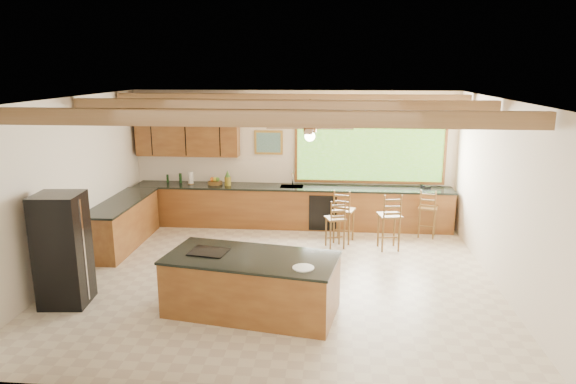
{
  "coord_description": "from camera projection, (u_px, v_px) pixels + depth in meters",
  "views": [
    {
      "loc": [
        0.9,
        -8.11,
        3.49
      ],
      "look_at": [
        0.1,
        0.8,
        1.31
      ],
      "focal_mm": 32.0,
      "sensor_mm": 36.0,
      "label": 1
    }
  ],
  "objects": [
    {
      "name": "bar_stool_d",
      "position": [
        390.0,
        217.0,
        9.9
      ],
      "size": [
        0.48,
        0.48,
        1.14
      ],
      "rotation": [
        0.0,
        0.0,
        0.18
      ],
      "color": "brown",
      "rests_on": "ground"
    },
    {
      "name": "bar_stool_b",
      "position": [
        344.0,
        211.0,
        10.34
      ],
      "size": [
        0.5,
        0.5,
        1.11
      ],
      "rotation": [
        0.0,
        0.0,
        -0.29
      ],
      "color": "brown",
      "rests_on": "ground"
    },
    {
      "name": "counter_run",
      "position": [
        253.0,
        210.0,
        11.15
      ],
      "size": [
        7.12,
        3.1,
        1.27
      ],
      "color": "brown",
      "rests_on": "ground"
    },
    {
      "name": "ground",
      "position": [
        278.0,
        277.0,
        8.75
      ],
      "size": [
        7.2,
        7.2,
        0.0
      ],
      "primitive_type": "plane",
      "color": "beige",
      "rests_on": "ground"
    },
    {
      "name": "room_shell",
      "position": [
        272.0,
        143.0,
        8.87
      ],
      "size": [
        7.27,
        6.54,
        3.02
      ],
      "color": "white",
      "rests_on": "ground"
    },
    {
      "name": "bar_stool_a",
      "position": [
        335.0,
        220.0,
        10.02
      ],
      "size": [
        0.45,
        0.45,
        0.99
      ],
      "rotation": [
        0.0,
        0.0,
        0.33
      ],
      "color": "brown",
      "rests_on": "ground"
    },
    {
      "name": "island",
      "position": [
        252.0,
        284.0,
        7.44
      ],
      "size": [
        2.61,
        1.55,
        0.87
      ],
      "rotation": [
        0.0,
        0.0,
        -0.17
      ],
      "color": "brown",
      "rests_on": "ground"
    },
    {
      "name": "bar_stool_c",
      "position": [
        428.0,
        209.0,
        10.67
      ],
      "size": [
        0.46,
        0.46,
        1.05
      ],
      "rotation": [
        0.0,
        0.0,
        -0.26
      ],
      "color": "brown",
      "rests_on": "ground"
    },
    {
      "name": "refrigerator",
      "position": [
        63.0,
        250.0,
        7.61
      ],
      "size": [
        0.72,
        0.71,
        1.71
      ],
      "rotation": [
        0.0,
        0.0,
        0.1
      ],
      "color": "black",
      "rests_on": "ground"
    }
  ]
}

